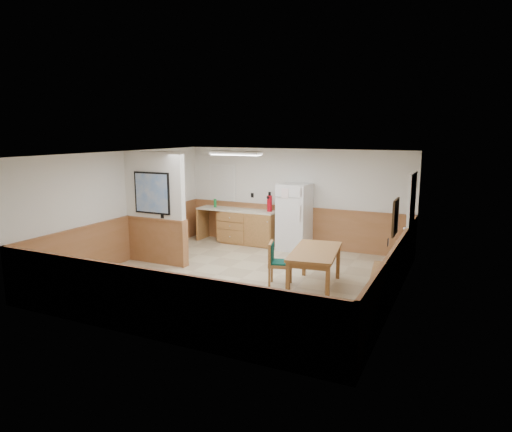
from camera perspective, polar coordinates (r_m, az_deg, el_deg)
The scene contains 20 objects.
ground at distance 9.30m, azimuth -1.77°, elevation -7.80°, with size 6.00×6.00×0.00m, color tan.
ceiling at distance 8.84m, azimuth -1.86°, elevation 7.77°, with size 6.00×6.00×0.02m, color silver.
back_wall at distance 11.70m, azimuth 4.87°, elevation 2.26°, with size 6.00×0.02×2.50m, color white.
right_wall at distance 8.10m, azimuth 17.46°, elevation -1.89°, with size 0.02×6.00×2.50m, color white.
left_wall at distance 10.67m, azimuth -16.33°, elevation 1.07°, with size 0.02×6.00×2.50m, color white.
wainscot_back at distance 11.81m, azimuth 4.78°, elevation -1.35°, with size 6.00×0.04×1.00m, color #9C633E.
wainscot_right at distance 8.29m, azimuth 17.03°, elevation -6.95°, with size 0.04×6.00×1.00m, color #9C633E.
wainscot_left at distance 10.80m, azimuth -16.04°, elevation -2.86°, with size 0.04×6.00×1.00m, color #9C633E.
partition_wall at distance 10.35m, azimuth -12.49°, elevation 0.86°, with size 1.50×0.20×2.50m.
kitchen_counter at distance 12.02m, azimuth -1.13°, elevation -1.30°, with size 2.20×0.61×1.00m.
exterior_door at distance 10.00m, azimuth 18.71°, elevation -0.84°, with size 0.07×1.02×2.15m.
kitchen_window at distance 12.52m, azimuth -4.21°, elevation 4.20°, with size 0.80×0.04×1.00m.
wall_painting at distance 7.76m, azimuth 17.02°, elevation -0.14°, with size 0.04×0.50×0.60m.
fluorescent_fixture at distance 10.36m, azimuth -2.54°, elevation 7.87°, with size 1.20×0.30×0.09m.
refrigerator at distance 11.38m, azimuth 4.81°, elevation -0.11°, with size 0.76×0.73×1.66m.
dining_table at distance 8.59m, azimuth 7.41°, elevation -4.88°, with size 1.04×1.72×0.75m.
dining_bench at distance 8.44m, azimuth 15.38°, elevation -7.67°, with size 0.56×1.67×0.45m.
dining_chair at distance 8.77m, azimuth 2.51°, elevation -5.56°, with size 0.69×0.55×0.85m.
fire_extinguisher at distance 11.69m, azimuth 1.70°, elevation 1.65°, with size 0.16×0.16×0.50m.
soap_bottle at distance 12.38m, azimuth -5.13°, elevation 1.62°, with size 0.07×0.07×0.23m, color #188638.
Camera 1 is at (4.02, -7.86, 2.93)m, focal length 32.00 mm.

